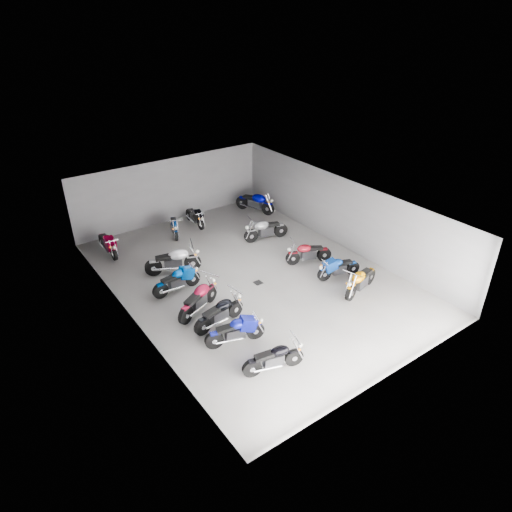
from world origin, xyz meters
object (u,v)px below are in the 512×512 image
object	(u,v)px
motorcycle_left_f	(174,261)
motorcycle_back_a	(108,244)
motorcycle_right_b	(361,281)
motorcycle_left_c	(220,313)
motorcycle_left_a	(274,358)
motorcycle_right_c	(338,268)
motorcycle_right_f	(265,230)
motorcycle_back_c	(175,226)
motorcycle_left_b	(236,331)
motorcycle_back_f	(255,202)
drain_grate	(258,283)
motorcycle_back_d	(195,216)
motorcycle_right_d	(308,253)
motorcycle_left_e	(177,280)
motorcycle_left_d	(199,299)

from	to	relation	value
motorcycle_left_f	motorcycle_back_a	size ratio (longest dim) A/B	1.07
motorcycle_right_b	motorcycle_left_c	bearing A→B (deg)	61.06
motorcycle_left_a	motorcycle_right_c	xyz separation A→B (m)	(5.39, 2.76, -0.01)
motorcycle_right_b	motorcycle_right_f	xyz separation A→B (m)	(-0.31, 5.70, 0.01)
motorcycle_back_c	motorcycle_left_b	bearing A→B (deg)	97.51
motorcycle_left_b	motorcycle_back_c	distance (m)	8.64
motorcycle_right_b	motorcycle_back_f	size ratio (longest dim) A/B	0.97
drain_grate	motorcycle_left_a	world-z (taller)	motorcycle_left_a
motorcycle_left_b	motorcycle_right_f	size ratio (longest dim) A/B	0.92
drain_grate	motorcycle_back_d	world-z (taller)	motorcycle_back_d
motorcycle_left_a	motorcycle_right_c	size ratio (longest dim) A/B	1.02
motorcycle_left_f	motorcycle_right_d	xyz separation A→B (m)	(5.04, -2.60, -0.07)
motorcycle_right_d	motorcycle_back_a	world-z (taller)	motorcycle_back_a
motorcycle_left_a	motorcycle_back_c	size ratio (longest dim) A/B	1.07
motorcycle_left_e	motorcycle_back_c	xyz separation A→B (m)	(2.16, 4.52, -0.03)
motorcycle_left_d	motorcycle_right_c	distance (m)	5.87
motorcycle_right_d	motorcycle_right_f	xyz separation A→B (m)	(-0.18, 2.82, 0.04)
drain_grate	motorcycle_right_b	distance (m)	4.01
motorcycle_right_c	motorcycle_left_c	bearing A→B (deg)	102.03
motorcycle_left_c	motorcycle_right_d	xyz separation A→B (m)	(5.34, 1.50, -0.01)
motorcycle_back_c	motorcycle_left_d	bearing A→B (deg)	91.92
motorcycle_right_c	motorcycle_back_c	world-z (taller)	motorcycle_right_c
motorcycle_left_e	motorcycle_left_a	bearing A→B (deg)	1.38
motorcycle_right_c	motorcycle_back_d	world-z (taller)	motorcycle_back_d
motorcycle_left_f	motorcycle_right_b	size ratio (longest dim) A/B	1.04
motorcycle_left_a	motorcycle_right_d	world-z (taller)	motorcycle_right_d
drain_grate	motorcycle_right_c	xyz separation A→B (m)	(2.88, -1.55, 0.45)
motorcycle_back_c	motorcycle_back_f	xyz separation A→B (m)	(4.74, -0.02, 0.10)
motorcycle_left_e	motorcycle_back_d	world-z (taller)	motorcycle_left_e
motorcycle_right_c	motorcycle_left_f	bearing A→B (deg)	64.44
drain_grate	motorcycle_left_b	xyz separation A→B (m)	(-2.74, -2.56, 0.48)
motorcycle_back_f	motorcycle_right_c	bearing A→B (deg)	58.07
drain_grate	motorcycle_left_b	distance (m)	3.78
motorcycle_left_b	motorcycle_left_d	distance (m)	2.25
motorcycle_left_e	motorcycle_right_d	size ratio (longest dim) A/B	1.06
drain_grate	motorcycle_left_a	distance (m)	5.00
motorcycle_right_c	motorcycle_back_d	bearing A→B (deg)	29.51
motorcycle_left_b	motorcycle_right_b	bearing A→B (deg)	102.65
motorcycle_left_a	motorcycle_right_b	distance (m)	5.52
motorcycle_left_c	motorcycle_right_f	size ratio (longest dim) A/B	0.96
motorcycle_right_b	motorcycle_back_c	world-z (taller)	motorcycle_right_b
motorcycle_right_d	motorcycle_left_d	bearing A→B (deg)	116.18
motorcycle_left_c	motorcycle_right_f	distance (m)	6.73
motorcycle_left_c	motorcycle_back_d	size ratio (longest dim) A/B	1.08
motorcycle_left_d	motorcycle_back_d	world-z (taller)	motorcycle_left_d
motorcycle_left_e	motorcycle_right_b	xyz separation A→B (m)	(5.70, -4.13, 0.03)
motorcycle_right_f	motorcycle_back_a	world-z (taller)	motorcycle_right_f
motorcycle_right_d	motorcycle_right_f	world-z (taller)	motorcycle_right_f
motorcycle_right_b	motorcycle_back_c	bearing A→B (deg)	7.50
motorcycle_back_a	motorcycle_right_f	bearing A→B (deg)	155.64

